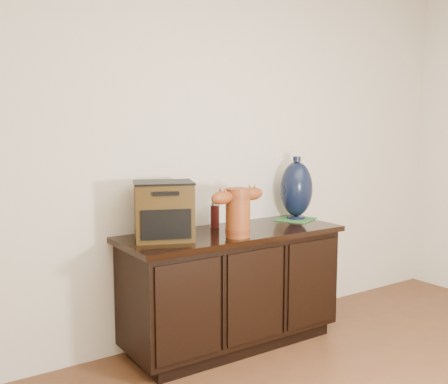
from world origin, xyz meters
TOP-DOWN VIEW (x-y plane):
  - sideboard at (0.00, 2.23)m, footprint 1.46×0.56m
  - terracotta_vessel at (-0.07, 2.07)m, footprint 0.42×0.18m
  - tv_radio at (-0.47, 2.25)m, footprint 0.42×0.38m
  - green_mat at (0.61, 2.31)m, footprint 0.32×0.32m
  - lamp_base at (0.62, 2.31)m, footprint 0.30×0.30m
  - spray_can at (-0.03, 2.39)m, footprint 0.06×0.06m

SIDE VIEW (x-z plane):
  - sideboard at x=0.00m, z-range 0.01..0.76m
  - green_mat at x=0.61m, z-range 0.76..0.76m
  - spray_can at x=-0.03m, z-range 0.75..0.93m
  - terracotta_vessel at x=-0.07m, z-range 0.77..1.07m
  - tv_radio at x=-0.47m, z-range 0.75..1.10m
  - lamp_base at x=0.62m, z-range 0.75..1.20m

